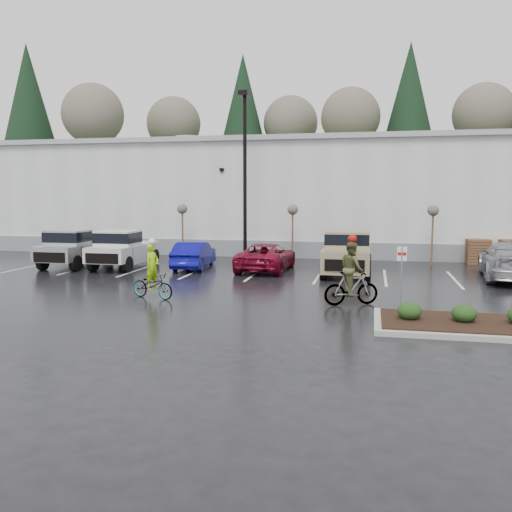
% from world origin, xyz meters
% --- Properties ---
extents(ground, '(120.00, 120.00, 0.00)m').
position_xyz_m(ground, '(0.00, 0.00, 0.00)').
color(ground, black).
rests_on(ground, ground).
extents(warehouse, '(60.50, 15.50, 7.20)m').
position_xyz_m(warehouse, '(0.00, 21.99, 3.65)').
color(warehouse, silver).
rests_on(warehouse, ground).
extents(wooded_ridge, '(80.00, 25.00, 6.00)m').
position_xyz_m(wooded_ridge, '(0.00, 45.00, 3.00)').
color(wooded_ridge, '#293E1A').
rests_on(wooded_ridge, ground).
extents(lamppost, '(0.50, 1.00, 9.22)m').
position_xyz_m(lamppost, '(-4.00, 12.00, 5.69)').
color(lamppost, black).
rests_on(lamppost, ground).
extents(sapling_west, '(0.60, 0.60, 3.20)m').
position_xyz_m(sapling_west, '(-8.00, 13.00, 2.73)').
color(sapling_west, '#523021').
rests_on(sapling_west, ground).
extents(sapling_mid, '(0.60, 0.60, 3.20)m').
position_xyz_m(sapling_mid, '(-1.50, 13.00, 2.73)').
color(sapling_mid, '#523021').
rests_on(sapling_mid, ground).
extents(sapling_east, '(0.60, 0.60, 3.20)m').
position_xyz_m(sapling_east, '(6.00, 13.00, 2.73)').
color(sapling_east, '#523021').
rests_on(sapling_east, ground).
extents(pallet_stack_a, '(1.20, 1.20, 1.35)m').
position_xyz_m(pallet_stack_a, '(8.50, 14.00, 0.68)').
color(pallet_stack_a, '#523021').
rests_on(pallet_stack_a, ground).
extents(pallet_stack_b, '(1.20, 1.20, 1.35)m').
position_xyz_m(pallet_stack_b, '(10.20, 14.00, 0.68)').
color(pallet_stack_b, '#523021').
rests_on(pallet_stack_b, ground).
extents(shrub_a, '(0.70, 0.70, 0.52)m').
position_xyz_m(shrub_a, '(4.00, -1.00, 0.41)').
color(shrub_a, '#1B3512').
rests_on(shrub_a, curb_island).
extents(shrub_b, '(0.70, 0.70, 0.52)m').
position_xyz_m(shrub_b, '(5.50, -1.00, 0.41)').
color(shrub_b, '#1B3512').
rests_on(shrub_b, curb_island).
extents(fire_lane_sign, '(0.30, 0.05, 2.20)m').
position_xyz_m(fire_lane_sign, '(3.80, 0.20, 1.41)').
color(fire_lane_sign, gray).
rests_on(fire_lane_sign, ground).
extents(pickup_silver, '(2.10, 5.20, 1.96)m').
position_xyz_m(pickup_silver, '(-12.23, 8.62, 0.98)').
color(pickup_silver, '#A7A9AF').
rests_on(pickup_silver, ground).
extents(pickup_white, '(2.10, 5.20, 1.96)m').
position_xyz_m(pickup_white, '(-9.55, 8.74, 0.98)').
color(pickup_white, silver).
rests_on(pickup_white, ground).
extents(car_blue, '(1.83, 4.29, 1.38)m').
position_xyz_m(car_blue, '(-5.97, 9.03, 0.69)').
color(car_blue, '#0E0C89').
rests_on(car_blue, ground).
extents(car_red, '(2.46, 4.98, 1.36)m').
position_xyz_m(car_red, '(-2.23, 9.09, 0.68)').
color(car_red, maroon).
rests_on(car_red, ground).
extents(suv_tan, '(2.20, 5.10, 2.06)m').
position_xyz_m(suv_tan, '(1.75, 8.66, 1.03)').
color(suv_tan, gray).
rests_on(suv_tan, ground).
extents(car_far_silver, '(2.98, 6.07, 1.70)m').
position_xyz_m(car_far_silver, '(8.89, 8.57, 0.85)').
color(car_far_silver, '#9C9EA3').
rests_on(car_far_silver, ground).
extents(cyclist_hivis, '(1.92, 1.17, 2.20)m').
position_xyz_m(cyclist_hivis, '(-4.90, 1.21, 0.69)').
color(cyclist_hivis, '#3F3F44').
rests_on(cyclist_hivis, ground).
extents(cyclist_olive, '(1.93, 1.27, 2.43)m').
position_xyz_m(cyclist_olive, '(2.23, 1.50, 0.88)').
color(cyclist_olive, '#3F3F44').
rests_on(cyclist_olive, ground).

